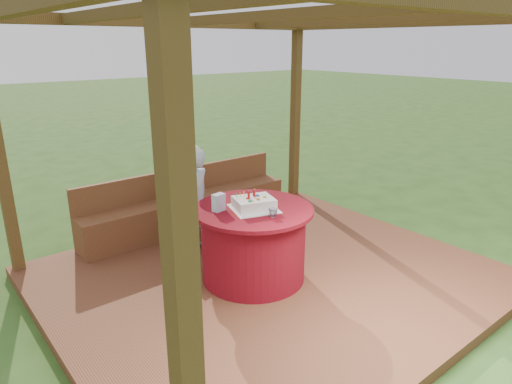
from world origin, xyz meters
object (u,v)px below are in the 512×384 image
at_px(table, 253,243).
at_px(bench, 188,209).
at_px(chair, 191,202).
at_px(gift_bag, 219,202).
at_px(elderly_woman, 195,199).
at_px(birthday_cake, 254,203).
at_px(drinking_glass, 273,213).

bearing_deg(table, bench, 83.11).
distance_m(chair, gift_bag, 1.30).
relative_size(elderly_woman, birthday_cake, 2.33).
bearing_deg(drinking_glass, birthday_cake, 91.49).
xyz_separation_m(table, drinking_glass, (-0.01, -0.32, 0.44)).
relative_size(table, chair, 1.42).
relative_size(gift_bag, drinking_glass, 2.01).
distance_m(bench, table, 1.69).
bearing_deg(drinking_glass, chair, 88.28).
height_order(table, gift_bag, gift_bag).
relative_size(table, elderly_woman, 0.95).
xyz_separation_m(birthday_cake, gift_bag, (-0.31, 0.18, 0.03)).
bearing_deg(bench, birthday_cake, -97.34).
height_order(elderly_woman, drinking_glass, elderly_woman).
distance_m(table, gift_bag, 0.60).
relative_size(chair, drinking_glass, 9.99).
distance_m(chair, birthday_cake, 1.41).
bearing_deg(table, chair, 88.29).
bearing_deg(birthday_cake, chair, 87.59).
xyz_separation_m(elderly_woman, birthday_cake, (0.08, -1.02, 0.20)).
height_order(chair, birthday_cake, birthday_cake).
bearing_deg(elderly_woman, table, -84.17).
height_order(bench, birthday_cake, birthday_cake).
relative_size(bench, chair, 3.41).
xyz_separation_m(bench, table, (-0.20, -1.67, 0.14)).
bearing_deg(drinking_glass, table, 88.21).
height_order(birthday_cake, drinking_glass, birthday_cake).
xyz_separation_m(chair, gift_bag, (-0.37, -1.18, 0.40)).
xyz_separation_m(bench, elderly_woman, (-0.30, -0.69, 0.40)).
xyz_separation_m(table, gift_bag, (-0.33, 0.15, 0.48)).
bearing_deg(chair, table, -91.71).
distance_m(elderly_woman, drinking_glass, 1.32).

